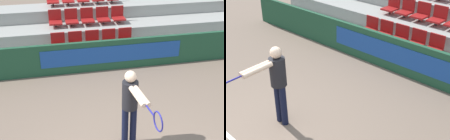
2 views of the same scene
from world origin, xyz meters
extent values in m
plane|color=#7A6656|center=(0.00, 0.00, 0.00)|extent=(30.00, 30.00, 0.00)
cube|color=#1E4C33|center=(0.00, 4.03, 0.46)|extent=(10.99, 0.12, 0.92)
cube|color=#19479E|center=(0.45, 3.96, 0.51)|extent=(4.13, 0.02, 0.51)
cube|color=#9E9E99|center=(0.00, 4.65, 0.21)|extent=(10.59, 1.08, 0.41)
cube|color=#9E9E99|center=(0.00, 5.73, 0.41)|extent=(10.59, 1.08, 0.83)
cube|color=#9E9E99|center=(0.00, 6.81, 0.62)|extent=(10.59, 1.08, 1.24)
cylinder|color=#333333|center=(-1.06, 4.71, 0.48)|extent=(0.07, 0.07, 0.13)
cube|color=#A31919|center=(-1.06, 4.71, 0.57)|extent=(0.42, 0.46, 0.05)
cube|color=#A31919|center=(-1.06, 4.91, 0.77)|extent=(0.42, 0.04, 0.35)
cylinder|color=#333333|center=(-0.53, 4.71, 0.48)|extent=(0.07, 0.07, 0.13)
cube|color=#A31919|center=(-0.53, 4.71, 0.57)|extent=(0.42, 0.46, 0.05)
cube|color=#A31919|center=(-0.53, 4.91, 0.77)|extent=(0.42, 0.04, 0.35)
cylinder|color=#333333|center=(0.00, 4.71, 0.48)|extent=(0.07, 0.07, 0.13)
cube|color=#A31919|center=(0.00, 4.71, 0.57)|extent=(0.42, 0.46, 0.05)
cube|color=#A31919|center=(0.00, 4.91, 0.77)|extent=(0.42, 0.04, 0.35)
cylinder|color=#333333|center=(0.53, 4.71, 0.48)|extent=(0.07, 0.07, 0.13)
cube|color=#A31919|center=(0.53, 4.71, 0.57)|extent=(0.42, 0.46, 0.05)
cube|color=#A31919|center=(0.53, 4.91, 0.77)|extent=(0.42, 0.04, 0.35)
cylinder|color=#333333|center=(1.06, 4.71, 0.48)|extent=(0.07, 0.07, 0.13)
cube|color=#A31919|center=(1.06, 4.71, 0.57)|extent=(0.42, 0.46, 0.05)
cube|color=#A31919|center=(1.06, 4.91, 0.77)|extent=(0.42, 0.04, 0.35)
cylinder|color=#333333|center=(-1.06, 5.79, 0.89)|extent=(0.07, 0.07, 0.13)
cube|color=#A31919|center=(-1.06, 5.79, 0.99)|extent=(0.42, 0.46, 0.05)
cube|color=#A31919|center=(-1.06, 5.99, 1.19)|extent=(0.42, 0.04, 0.35)
cylinder|color=#333333|center=(-0.53, 5.79, 0.89)|extent=(0.07, 0.07, 0.13)
cube|color=#A31919|center=(-0.53, 5.79, 0.99)|extent=(0.42, 0.46, 0.05)
cube|color=#A31919|center=(-0.53, 5.99, 1.19)|extent=(0.42, 0.04, 0.35)
cylinder|color=#333333|center=(0.00, 5.79, 0.89)|extent=(0.07, 0.07, 0.13)
cube|color=#A31919|center=(0.00, 5.79, 0.99)|extent=(0.42, 0.46, 0.05)
cube|color=#A31919|center=(0.00, 5.99, 1.19)|extent=(0.42, 0.04, 0.35)
cylinder|color=#333333|center=(0.53, 5.79, 0.89)|extent=(0.07, 0.07, 0.13)
cube|color=#A31919|center=(0.53, 5.79, 0.99)|extent=(0.42, 0.46, 0.05)
cube|color=#A31919|center=(0.53, 5.99, 1.19)|extent=(0.42, 0.04, 0.35)
cylinder|color=black|center=(-0.04, 0.66, 0.43)|extent=(0.13, 0.13, 0.86)
cylinder|color=black|center=(0.13, 0.66, 0.43)|extent=(0.13, 0.13, 0.86)
cylinder|color=black|center=(0.05, 0.66, 1.14)|extent=(0.30, 0.30, 0.56)
sphere|color=beige|center=(0.05, 0.66, 1.53)|extent=(0.22, 0.22, 0.22)
cylinder|color=beige|center=(0.04, 0.21, 1.38)|extent=(0.14, 0.61, 0.09)
cylinder|color=beige|center=(0.13, 0.21, 1.38)|extent=(0.14, 0.61, 0.09)
cylinder|color=navy|center=(0.12, -0.24, 1.38)|extent=(0.05, 0.30, 0.03)
camera|label=1|loc=(-1.34, -4.12, 4.17)|focal=50.00mm
camera|label=2|loc=(4.34, -2.23, 3.84)|focal=50.00mm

